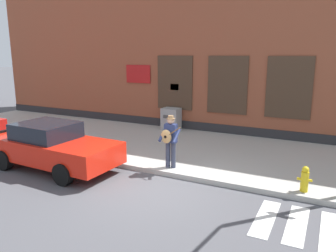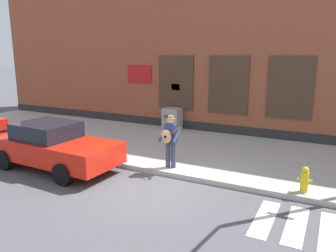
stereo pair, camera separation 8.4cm
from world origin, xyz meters
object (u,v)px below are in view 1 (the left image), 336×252
(utility_box, at_px, (171,119))
(fire_hydrant, at_px, (305,179))
(busker, at_px, (170,139))
(red_car, at_px, (52,146))

(utility_box, bearing_deg, fire_hydrant, -37.76)
(busker, distance_m, fire_hydrant, 4.06)
(red_car, relative_size, utility_box, 4.49)
(busker, height_order, fire_hydrant, busker)
(red_car, distance_m, utility_box, 6.44)
(red_car, bearing_deg, busker, 21.39)
(red_car, distance_m, fire_hydrant, 7.78)
(red_car, bearing_deg, utility_box, 78.63)
(busker, xyz_separation_m, utility_box, (-2.37, 4.89, -0.44))
(utility_box, bearing_deg, busker, -64.11)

